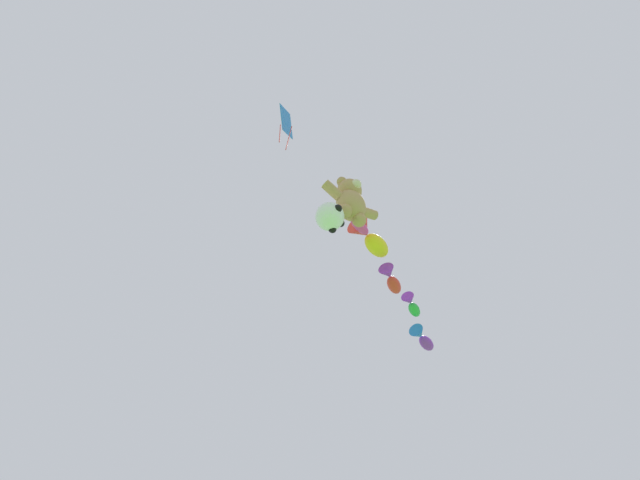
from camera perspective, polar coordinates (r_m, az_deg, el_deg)
teddy_bear_kite at (r=15.04m, az=4.10°, el=5.25°), size 2.37×1.05×2.41m
soccer_ball_kite at (r=13.80m, az=1.36°, el=3.11°), size 1.04×1.04×0.96m
fish_kite_magenta at (r=18.19m, az=4.44°, el=2.75°), size 1.81×0.89×0.57m
fish_kite_goldfin at (r=19.29m, az=6.62°, el=0.29°), size 2.42×1.54×1.07m
fish_kite_crimson at (r=19.93m, az=9.45°, el=-5.14°), size 1.77×1.39×0.72m
fish_kite_emerald at (r=21.84m, az=12.14°, el=-8.45°), size 1.60×1.22×0.65m
fish_kite_violet at (r=22.95m, az=13.51°, el=-12.63°), size 1.92×1.26×0.76m
diamond_kite at (r=17.52m, az=-4.55°, el=15.25°), size 1.24×0.96×3.28m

